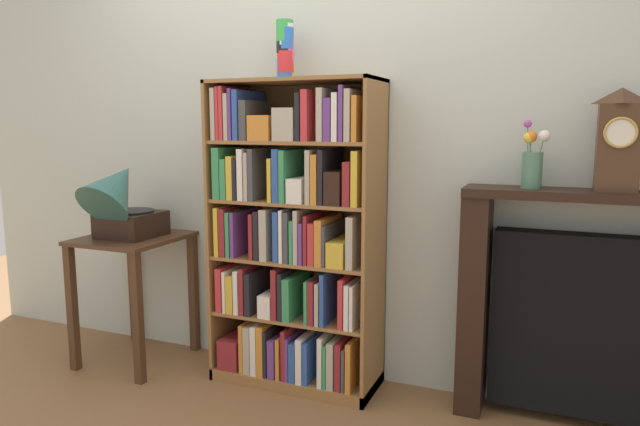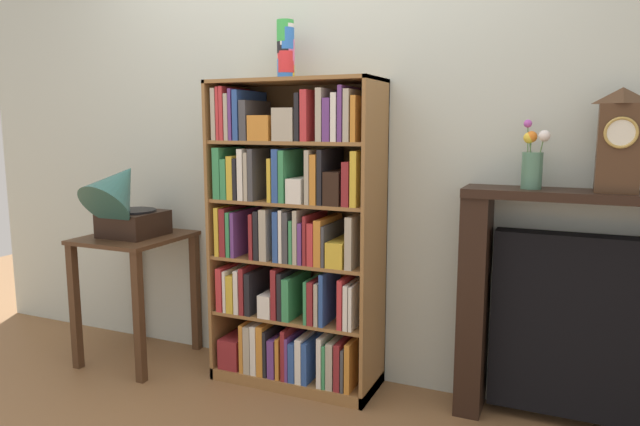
# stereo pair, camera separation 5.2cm
# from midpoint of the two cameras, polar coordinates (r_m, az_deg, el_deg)

# --- Properties ---
(ground_plane) EXTENTS (8.07, 6.40, 0.02)m
(ground_plane) POSITION_cam_midpoint_polar(r_m,az_deg,el_deg) (3.08, -2.89, -17.28)
(ground_plane) COLOR brown
(wall_back) EXTENTS (5.07, 0.08, 2.60)m
(wall_back) POSITION_cam_midpoint_polar(r_m,az_deg,el_deg) (3.00, 3.53, 7.98)
(wall_back) COLOR beige
(wall_back) RESTS_ON ground
(bookshelf) EXTENTS (0.86, 0.35, 1.56)m
(bookshelf) POSITION_cam_midpoint_polar(r_m,az_deg,el_deg) (2.94, -2.16, -3.08)
(bookshelf) COLOR olive
(bookshelf) RESTS_ON ground
(cup_stack) EXTENTS (0.09, 0.09, 0.29)m
(cup_stack) POSITION_cam_midpoint_polar(r_m,az_deg,el_deg) (2.98, -2.90, 15.77)
(cup_stack) COLOR blue
(cup_stack) RESTS_ON bookshelf
(side_table_left) EXTENTS (0.51, 0.55, 0.72)m
(side_table_left) POSITION_cam_midpoint_polar(r_m,az_deg,el_deg) (3.43, -17.35, -5.09)
(side_table_left) COLOR #472D1C
(side_table_left) RESTS_ON ground
(gramophone) EXTENTS (0.30, 0.47, 0.49)m
(gramophone) POSITION_cam_midpoint_polar(r_m,az_deg,el_deg) (3.31, -18.48, 1.31)
(gramophone) COLOR black
(gramophone) RESTS_ON side_table_left
(fireplace_mantel) EXTENTS (1.11, 0.24, 1.06)m
(fireplace_mantel) POSITION_cam_midpoint_polar(r_m,az_deg,el_deg) (2.80, 25.73, -9.13)
(fireplace_mantel) COLOR black
(fireplace_mantel) RESTS_ON ground
(mantel_clock) EXTENTS (0.16, 0.14, 0.42)m
(mantel_clock) POSITION_cam_midpoint_polar(r_m,az_deg,el_deg) (2.66, 28.02, 6.38)
(mantel_clock) COLOR #472D1C
(mantel_clock) RESTS_ON fireplace_mantel
(flower_vase) EXTENTS (0.11, 0.10, 0.30)m
(flower_vase) POSITION_cam_midpoint_polar(r_m,az_deg,el_deg) (2.66, 20.81, 4.76)
(flower_vase) COLOR #4C7A60
(flower_vase) RESTS_ON fireplace_mantel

